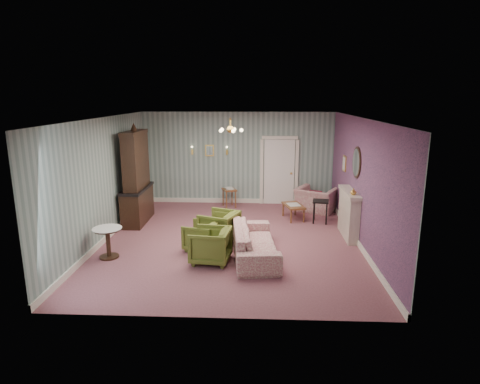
{
  "coord_description": "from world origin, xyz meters",
  "views": [
    {
      "loc": [
        0.63,
        -9.19,
        3.4
      ],
      "look_at": [
        0.2,
        0.4,
        1.1
      ],
      "focal_mm": 30.32,
      "sensor_mm": 36.0,
      "label": 1
    }
  ],
  "objects_px": {
    "dresser": "(136,175)",
    "side_table_black": "(320,212)",
    "pedestal_table": "(108,243)",
    "sofa_chintz": "(255,237)",
    "fireplace": "(349,214)",
    "olive_chair_a": "(210,244)",
    "wingback_chair": "(316,196)",
    "coffee_table": "(293,212)",
    "olive_chair_c": "(219,225)",
    "olive_chair_b": "(201,235)"
  },
  "relations": [
    {
      "from": "olive_chair_c",
      "to": "coffee_table",
      "type": "distance_m",
      "value": 2.69
    },
    {
      "from": "wingback_chair",
      "to": "olive_chair_a",
      "type": "bearing_deg",
      "value": 83.86
    },
    {
      "from": "sofa_chintz",
      "to": "pedestal_table",
      "type": "relative_size",
      "value": 3.34
    },
    {
      "from": "olive_chair_b",
      "to": "dresser",
      "type": "xyz_separation_m",
      "value": [
        -2.02,
        1.98,
        0.97
      ]
    },
    {
      "from": "dresser",
      "to": "pedestal_table",
      "type": "bearing_deg",
      "value": -88.17
    },
    {
      "from": "sofa_chintz",
      "to": "wingback_chair",
      "type": "distance_m",
      "value": 4.0
    },
    {
      "from": "coffee_table",
      "to": "pedestal_table",
      "type": "distance_m",
      "value": 5.13
    },
    {
      "from": "side_table_black",
      "to": "pedestal_table",
      "type": "bearing_deg",
      "value": -151.4
    },
    {
      "from": "olive_chair_c",
      "to": "dresser",
      "type": "xyz_separation_m",
      "value": [
        -2.38,
        1.45,
        0.91
      ]
    },
    {
      "from": "coffee_table",
      "to": "pedestal_table",
      "type": "height_order",
      "value": "pedestal_table"
    },
    {
      "from": "sofa_chintz",
      "to": "coffee_table",
      "type": "height_order",
      "value": "sofa_chintz"
    },
    {
      "from": "olive_chair_b",
      "to": "fireplace",
      "type": "relative_size",
      "value": 0.5
    },
    {
      "from": "olive_chair_c",
      "to": "coffee_table",
      "type": "height_order",
      "value": "olive_chair_c"
    },
    {
      "from": "coffee_table",
      "to": "pedestal_table",
      "type": "xyz_separation_m",
      "value": [
        -4.18,
        -2.97,
        0.13
      ]
    },
    {
      "from": "olive_chair_b",
      "to": "dresser",
      "type": "distance_m",
      "value": 2.99
    },
    {
      "from": "sofa_chintz",
      "to": "dresser",
      "type": "xyz_separation_m",
      "value": [
        -3.23,
        2.32,
        0.88
      ]
    },
    {
      "from": "pedestal_table",
      "to": "olive_chair_c",
      "type": "bearing_deg",
      "value": 25.59
    },
    {
      "from": "coffee_table",
      "to": "fireplace",
      "type": "bearing_deg",
      "value": -48.64
    },
    {
      "from": "olive_chair_c",
      "to": "fireplace",
      "type": "distance_m",
      "value": 3.17
    },
    {
      "from": "olive_chair_b",
      "to": "dresser",
      "type": "bearing_deg",
      "value": -118.5
    },
    {
      "from": "fireplace",
      "to": "coffee_table",
      "type": "bearing_deg",
      "value": 131.36
    },
    {
      "from": "olive_chair_a",
      "to": "wingback_chair",
      "type": "relative_size",
      "value": 0.72
    },
    {
      "from": "olive_chair_a",
      "to": "pedestal_table",
      "type": "relative_size",
      "value": 1.18
    },
    {
      "from": "coffee_table",
      "to": "olive_chair_c",
      "type": "bearing_deg",
      "value": -135.41
    },
    {
      "from": "fireplace",
      "to": "pedestal_table",
      "type": "xyz_separation_m",
      "value": [
        -5.41,
        -1.58,
        -0.24
      ]
    },
    {
      "from": "dresser",
      "to": "fireplace",
      "type": "relative_size",
      "value": 1.89
    },
    {
      "from": "pedestal_table",
      "to": "sofa_chintz",
      "type": "bearing_deg",
      "value": 4.06
    },
    {
      "from": "olive_chair_a",
      "to": "olive_chair_c",
      "type": "distance_m",
      "value": 1.22
    },
    {
      "from": "coffee_table",
      "to": "wingback_chair",
      "type": "bearing_deg",
      "value": 47.74
    },
    {
      "from": "dresser",
      "to": "side_table_black",
      "type": "relative_size",
      "value": 4.2
    },
    {
      "from": "olive_chair_a",
      "to": "coffee_table",
      "type": "height_order",
      "value": "olive_chair_a"
    },
    {
      "from": "side_table_black",
      "to": "fireplace",
      "type": "bearing_deg",
      "value": -64.32
    },
    {
      "from": "olive_chair_c",
      "to": "sofa_chintz",
      "type": "bearing_deg",
      "value": 66.08
    },
    {
      "from": "fireplace",
      "to": "pedestal_table",
      "type": "distance_m",
      "value": 5.64
    },
    {
      "from": "olive_chair_b",
      "to": "coffee_table",
      "type": "relative_size",
      "value": 0.84
    },
    {
      "from": "wingback_chair",
      "to": "pedestal_table",
      "type": "distance_m",
      "value": 6.22
    },
    {
      "from": "olive_chair_c",
      "to": "pedestal_table",
      "type": "distance_m",
      "value": 2.52
    },
    {
      "from": "olive_chair_a",
      "to": "olive_chair_b",
      "type": "xyz_separation_m",
      "value": [
        -0.29,
        0.7,
        -0.05
      ]
    },
    {
      "from": "olive_chair_a",
      "to": "wingback_chair",
      "type": "xyz_separation_m",
      "value": [
        2.72,
        3.92,
        0.08
      ]
    },
    {
      "from": "olive_chair_b",
      "to": "coffee_table",
      "type": "height_order",
      "value": "olive_chair_b"
    },
    {
      "from": "sofa_chintz",
      "to": "wingback_chair",
      "type": "height_order",
      "value": "wingback_chair"
    },
    {
      "from": "olive_chair_b",
      "to": "coffee_table",
      "type": "xyz_separation_m",
      "value": [
        2.27,
        2.4,
        -0.14
      ]
    },
    {
      "from": "wingback_chair",
      "to": "dresser",
      "type": "height_order",
      "value": "dresser"
    },
    {
      "from": "sofa_chintz",
      "to": "coffee_table",
      "type": "relative_size",
      "value": 2.73
    },
    {
      "from": "sofa_chintz",
      "to": "side_table_black",
      "type": "height_order",
      "value": "sofa_chintz"
    },
    {
      "from": "olive_chair_b",
      "to": "wingback_chair",
      "type": "bearing_deg",
      "value": 152.83
    },
    {
      "from": "olive_chair_a",
      "to": "olive_chair_b",
      "type": "relative_size",
      "value": 1.15
    },
    {
      "from": "sofa_chintz",
      "to": "side_table_black",
      "type": "distance_m",
      "value": 3.01
    },
    {
      "from": "olive_chair_a",
      "to": "sofa_chintz",
      "type": "relative_size",
      "value": 0.35
    },
    {
      "from": "fireplace",
      "to": "pedestal_table",
      "type": "bearing_deg",
      "value": -163.68
    }
  ]
}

